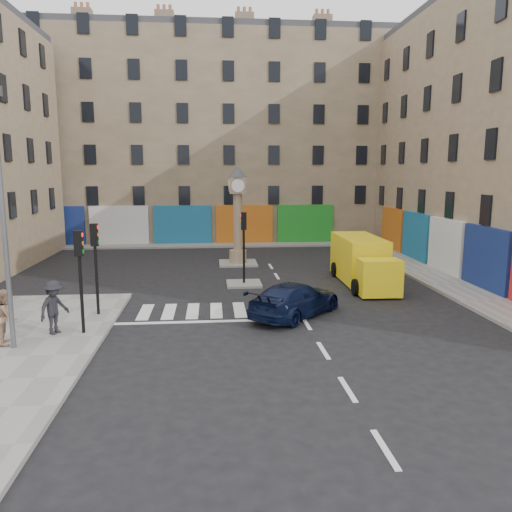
{
  "coord_description": "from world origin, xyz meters",
  "views": [
    {
      "loc": [
        -3.62,
        -17.55,
        5.88
      ],
      "look_at": [
        -1.61,
        5.25,
        2.0
      ],
      "focal_mm": 35.0,
      "sensor_mm": 36.0,
      "label": 1
    }
  ],
  "objects": [
    {
      "name": "sidewalk_far",
      "position": [
        -4.0,
        22.2,
        0.07
      ],
      "size": [
        32.0,
        2.4,
        0.15
      ],
      "primitive_type": "cube",
      "color": "gray",
      "rests_on": "ground"
    },
    {
      "name": "island_far",
      "position": [
        -2.0,
        14.0,
        0.06
      ],
      "size": [
        2.4,
        2.4,
        0.12
      ],
      "primitive_type": "cube",
      "color": "gray",
      "rests_on": "ground"
    },
    {
      "name": "ground",
      "position": [
        0.0,
        0.0,
        0.0
      ],
      "size": [
        120.0,
        120.0,
        0.0
      ],
      "primitive_type": "plane",
      "color": "black",
      "rests_on": "ground"
    },
    {
      "name": "traffic_light_left_far",
      "position": [
        -8.3,
        2.6,
        2.62
      ],
      "size": [
        0.28,
        0.22,
        3.7
      ],
      "color": "black",
      "rests_on": "sidewalk_left"
    },
    {
      "name": "sidewalk_right",
      "position": [
        8.7,
        10.0,
        0.07
      ],
      "size": [
        2.6,
        30.0,
        0.15
      ],
      "primitive_type": "cube",
      "color": "gray",
      "rests_on": "ground"
    },
    {
      "name": "traffic_light_island",
      "position": [
        -2.0,
        8.0,
        2.59
      ],
      "size": [
        0.28,
        0.22,
        3.7
      ],
      "color": "black",
      "rests_on": "island_near"
    },
    {
      "name": "pedestrian_tan",
      "position": [
        -10.58,
        -0.73,
        1.08
      ],
      "size": [
        0.93,
        1.07,
        1.87
      ],
      "primitive_type": "imported",
      "rotation": [
        0.0,
        0.0,
        1.85
      ],
      "color": "tan",
      "rests_on": "sidewalk_left"
    },
    {
      "name": "traffic_light_left_near",
      "position": [
        -8.3,
        0.2,
        2.62
      ],
      "size": [
        0.28,
        0.22,
        3.7
      ],
      "color": "black",
      "rests_on": "sidewalk_left"
    },
    {
      "name": "pedestrian_dark",
      "position": [
        -9.27,
        0.17,
        1.12
      ],
      "size": [
        1.24,
        1.44,
        1.94
      ],
      "primitive_type": "imported",
      "rotation": [
        0.0,
        0.0,
        1.06
      ],
      "color": "black",
      "rests_on": "sidewalk_left"
    },
    {
      "name": "island_near",
      "position": [
        -2.0,
        8.0,
        0.06
      ],
      "size": [
        1.8,
        1.8,
        0.12
      ],
      "primitive_type": "cube",
      "color": "gray",
      "rests_on": "ground"
    },
    {
      "name": "building_far",
      "position": [
        -4.0,
        28.0,
        8.5
      ],
      "size": [
        32.0,
        10.0,
        17.0
      ],
      "primitive_type": "cube",
      "color": "gray",
      "rests_on": "ground"
    },
    {
      "name": "yellow_van",
      "position": [
        4.25,
        7.77,
        1.21
      ],
      "size": [
        2.38,
        6.72,
        2.43
      ],
      "rotation": [
        0.0,
        0.0,
        -0.02
      ],
      "color": "yellow",
      "rests_on": "ground"
    },
    {
      "name": "lamp_post",
      "position": [
        -10.2,
        -1.2,
        4.79
      ],
      "size": [
        0.5,
        0.25,
        8.3
      ],
      "color": "#595B60",
      "rests_on": "sidewalk_left"
    },
    {
      "name": "navy_sedan",
      "position": [
        -0.27,
        2.13,
        0.7
      ],
      "size": [
        4.68,
        4.86,
        1.39
      ],
      "primitive_type": "imported",
      "rotation": [
        0.0,
        0.0,
        2.4
      ],
      "color": "black",
      "rests_on": "ground"
    },
    {
      "name": "clock_pillar",
      "position": [
        -2.0,
        14.0,
        3.55
      ],
      "size": [
        1.2,
        1.2,
        6.1
      ],
      "color": "#9F8768",
      "rests_on": "island_far"
    }
  ]
}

